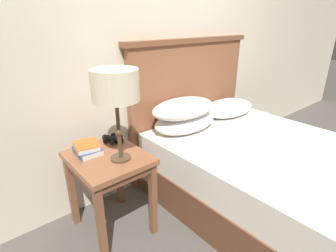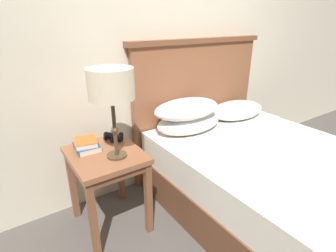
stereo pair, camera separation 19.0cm
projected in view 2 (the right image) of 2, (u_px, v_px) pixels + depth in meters
ground_plane at (244, 243)px, 1.80m from camera, size 20.00×20.00×0.00m
wall_back at (157, 36)px, 2.14m from camera, size 8.00×0.06×2.60m
nightstand at (106, 164)px, 1.80m from camera, size 0.46×0.53×0.60m
bed at (263, 173)px, 2.03m from camera, size 1.45×1.89×1.28m
table_lamp at (111, 86)px, 1.54m from camera, size 0.28×0.28×0.57m
book_on_nightstand at (87, 147)px, 1.80m from camera, size 0.16×0.19×0.04m
book_stacked_on_top at (85, 142)px, 1.79m from camera, size 0.18×0.20×0.03m
binoculars_pair at (114, 136)px, 1.95m from camera, size 0.16×0.16×0.05m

